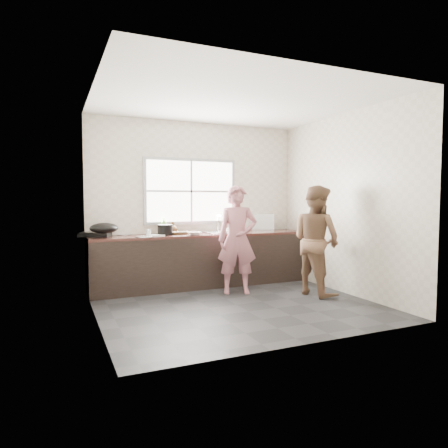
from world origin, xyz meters
name	(u,v)px	position (x,y,z in m)	size (l,w,h in m)	color
floor	(236,305)	(0.00, 0.00, -0.01)	(3.60, 3.20, 0.01)	#272729
ceiling	(237,101)	(0.00, 0.00, 2.71)	(3.60, 3.20, 0.01)	silver
wall_back	(196,203)	(0.00, 1.60, 1.35)	(3.60, 0.01, 2.70)	beige
wall_left	(94,205)	(-1.80, 0.00, 1.35)	(0.01, 3.20, 2.70)	beige
wall_right	(345,204)	(1.80, 0.00, 1.35)	(0.01, 3.20, 2.70)	beige
wall_front	(308,207)	(0.00, -1.60, 1.35)	(3.60, 0.01, 2.70)	silver
cabinet	(203,261)	(0.00, 1.29, 0.41)	(3.60, 0.62, 0.82)	black
countertop	(203,235)	(0.00, 1.29, 0.84)	(3.60, 0.64, 0.04)	#331915
sink	(222,232)	(0.35, 1.29, 0.86)	(0.55, 0.45, 0.02)	silver
faucet	(218,223)	(0.35, 1.49, 1.01)	(0.02, 0.02, 0.30)	silver
window_frame	(191,191)	(-0.10, 1.59, 1.55)	(1.60, 0.05, 1.10)	#9EA0A5
window_glazing	(191,191)	(-0.10, 1.57, 1.55)	(1.50, 0.01, 1.00)	white
woman	(237,243)	(0.30, 0.61, 0.76)	(0.55, 0.36, 1.52)	#AB6670
person_side	(316,240)	(1.34, 0.07, 0.81)	(0.79, 0.61, 1.62)	brown
cutting_board	(176,233)	(-0.43, 1.39, 0.88)	(0.44, 0.44, 0.04)	#2F2112
cleaver	(181,231)	(-0.35, 1.35, 0.90)	(0.21, 0.11, 0.01)	#B1B2B8
bowl_mince	(194,233)	(-0.22, 1.08, 0.89)	(0.20, 0.20, 0.05)	white
bowl_crabs	(230,230)	(0.52, 1.39, 0.89)	(0.17, 0.17, 0.05)	white
bowl_held	(223,232)	(0.28, 1.11, 0.89)	(0.19, 0.19, 0.06)	white
black_pot	(165,230)	(-0.64, 1.24, 0.94)	(0.23, 0.23, 0.17)	black
plate_food	(157,235)	(-0.79, 1.15, 0.87)	(0.25, 0.25, 0.02)	silver
bottle_green	(164,226)	(-0.59, 1.51, 0.99)	(0.10, 0.10, 0.26)	#589F34
bottle_brown_tall	(164,228)	(-0.59, 1.52, 0.95)	(0.08, 0.08, 0.18)	#441D11
bottle_brown_short	(173,228)	(-0.44, 1.51, 0.94)	(0.13, 0.13, 0.17)	#432610
glass_jar	(149,233)	(-0.91, 1.18, 0.91)	(0.07, 0.07, 0.10)	silver
burner	(96,234)	(-1.65, 1.51, 0.89)	(0.43, 0.43, 0.06)	black
wok	(104,228)	(-1.56, 1.24, 1.00)	(0.41, 0.41, 0.15)	black
dish_rack	(262,222)	(1.23, 1.52, 1.01)	(0.40, 0.28, 0.30)	#BCBCC2
pot_lid_left	(144,237)	(-1.00, 1.08, 0.87)	(0.27, 0.27, 0.01)	silver
pot_lid_right	(124,235)	(-1.22, 1.52, 0.87)	(0.22, 0.22, 0.01)	#BABEC2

